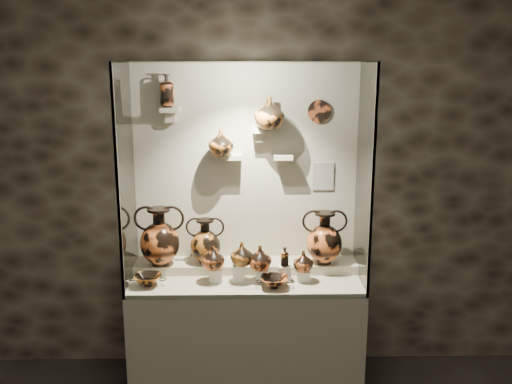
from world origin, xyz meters
The scene contains 35 objects.
wall_back centered at (0.00, 2.50, 1.60)m, with size 5.00×0.02×3.20m, color #2B231B.
plinth centered at (0.00, 2.18, 0.40)m, with size 1.70×0.60×0.80m, color #BFB59A.
front_tier centered at (0.00, 2.18, 0.82)m, with size 1.68×0.58×0.03m, color #BBAE90.
rear_tier centered at (0.00, 2.35, 0.85)m, with size 1.70×0.25×0.10m, color #BBAE90.
back_panel centered at (0.00, 2.50, 1.60)m, with size 1.70×0.03×1.60m, color #BFB59A.
glass_front centered at (0.00, 1.88, 1.60)m, with size 1.70×0.01×1.60m, color white.
glass_left centered at (-0.85, 2.18, 1.60)m, with size 0.01×0.60×1.60m, color white.
glass_right centered at (0.85, 2.18, 1.60)m, with size 0.01×0.60×1.60m, color white.
glass_top centered at (0.00, 2.18, 2.40)m, with size 1.70×0.60×0.01m, color white.
frame_post_left centered at (-0.84, 1.89, 1.60)m, with size 0.02×0.02×1.60m, color gray.
frame_post_right centered at (0.84, 1.89, 1.60)m, with size 0.02×0.02×1.60m, color gray.
pedestal_a centered at (-0.22, 2.13, 0.88)m, with size 0.09×0.09×0.10m, color silver.
pedestal_b centered at (-0.05, 2.13, 0.90)m, with size 0.09×0.09×0.13m, color silver.
pedestal_c centered at (0.12, 2.13, 0.88)m, with size 0.09×0.09×0.09m, color silver.
pedestal_d centered at (0.28, 2.13, 0.89)m, with size 0.09×0.09×0.12m, color silver.
pedestal_e centered at (0.42, 2.13, 0.87)m, with size 0.09×0.09×0.08m, color silver.
bracket_ul centered at (-0.55, 2.42, 2.05)m, with size 0.14×0.12×0.04m, color #BFB59A.
bracket_ca centered at (-0.10, 2.42, 1.70)m, with size 0.14×0.12×0.04m, color #BFB59A.
bracket_cb centered at (0.10, 2.42, 1.90)m, with size 0.10×0.12×0.04m, color #BFB59A.
bracket_cc centered at (0.28, 2.42, 1.70)m, with size 0.14×0.12×0.04m, color #BFB59A.
amphora_left centered at (-0.64, 2.29, 1.12)m, with size 0.36×0.36×0.45m, color #D26028, non-canonical shape.
amphora_mid centered at (-0.31, 2.33, 1.07)m, with size 0.28×0.28×0.35m, color #A65C1D, non-canonical shape.
amphora_right centered at (0.59, 2.31, 1.10)m, with size 0.32×0.32×0.40m, color #D26028, non-canonical shape.
jug_a centered at (-0.24, 2.12, 1.02)m, with size 0.17×0.17×0.18m, color #D26028.
jug_b centered at (-0.03, 2.11, 1.05)m, with size 0.17×0.17×0.17m, color #A65C1D.
jug_c centered at (0.10, 2.13, 1.01)m, with size 0.17×0.17×0.18m, color #D26028.
jug_e centered at (0.41, 2.11, 0.99)m, with size 0.15×0.15×0.15m, color #D26028.
lekythos_small centered at (0.28, 2.11, 1.03)m, with size 0.07×0.07×0.16m, color #A65C1D, non-canonical shape.
kylix_left centered at (-0.70, 2.05, 0.88)m, with size 0.25×0.21×0.10m, color #A65C1D, non-canonical shape.
kylix_right centered at (0.20, 2.00, 0.88)m, with size 0.25×0.21×0.10m, color #D26028, non-canonical shape.
lekythos_tall centered at (-0.57, 2.42, 2.20)m, with size 0.11×0.11×0.27m, color #D26028, non-canonical shape.
ovoid_vase_a centered at (-0.18, 2.38, 1.81)m, with size 0.19×0.19×0.19m, color #A65C1D.
ovoid_vase_b centered at (0.17, 2.36, 2.03)m, with size 0.22×0.22×0.23m, color #A65C1D.
wall_plate centered at (0.55, 2.47, 2.03)m, with size 0.17×0.17×0.02m, color #B24923.
info_placard centered at (0.59, 2.47, 1.54)m, with size 0.16×0.01×0.21m, color beige.
Camera 1 is at (0.01, -1.77, 2.43)m, focal length 40.00 mm.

